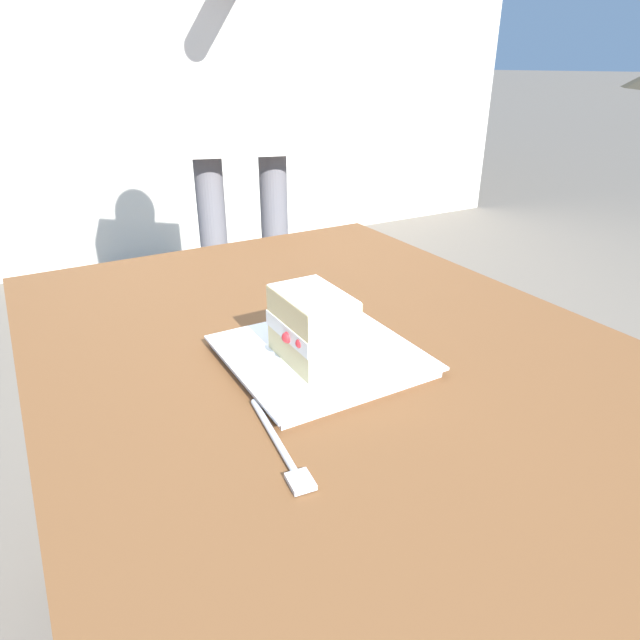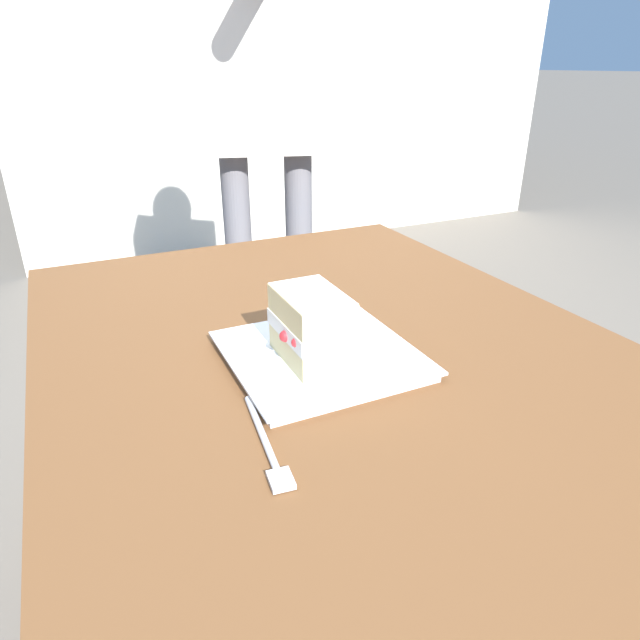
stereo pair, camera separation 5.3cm
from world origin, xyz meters
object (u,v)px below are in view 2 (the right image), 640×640
(dessert_plate, at_px, (320,356))
(cake_slice, at_px, (312,326))
(diner_person, at_px, (261,39))
(patio_table, at_px, (362,434))
(dessert_fork, at_px, (267,446))

(dessert_plate, bearing_deg, cake_slice, 123.14)
(cake_slice, height_order, diner_person, diner_person)
(dessert_plate, distance_m, diner_person, 1.00)
(patio_table, bearing_deg, dessert_fork, 118.08)
(dessert_plate, xyz_separation_m, diner_person, (0.87, -0.24, 0.43))
(patio_table, height_order, dessert_plate, dessert_plate)
(patio_table, bearing_deg, dessert_plate, 34.16)
(patio_table, bearing_deg, diner_person, -12.49)
(patio_table, distance_m, dessert_plate, 0.13)
(cake_slice, relative_size, diner_person, 0.07)
(patio_table, relative_size, dessert_plate, 5.19)
(patio_table, xyz_separation_m, cake_slice, (0.05, 0.06, 0.16))
(cake_slice, bearing_deg, dessert_fork, 139.94)
(patio_table, xyz_separation_m, dessert_fork, (-0.09, 0.17, 0.10))
(diner_person, bearing_deg, patio_table, 167.51)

